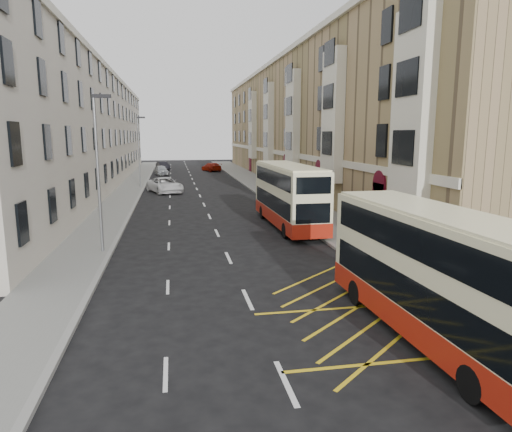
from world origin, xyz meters
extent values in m
plane|color=black|center=(0.00, 0.00, 0.00)|extent=(200.00, 200.00, 0.00)
cube|color=slate|center=(8.00, 30.00, 0.07)|extent=(4.00, 120.00, 0.15)
cube|color=slate|center=(-7.50, 30.00, 0.07)|extent=(3.00, 120.00, 0.15)
cube|color=gray|center=(6.00, 30.00, 0.07)|extent=(0.25, 120.00, 0.15)
cube|color=gray|center=(-6.00, 30.00, 0.07)|extent=(0.25, 120.00, 0.15)
cube|color=#9D815B|center=(15.00, 45.50, 7.50)|extent=(10.00, 79.00, 15.00)
cube|color=silver|center=(9.97, 45.50, 4.00)|extent=(0.18, 79.00, 0.50)
cube|color=silver|center=(9.90, 45.50, 15.00)|extent=(0.40, 79.00, 0.50)
cube|color=silver|center=(9.65, 10.00, 7.50)|extent=(0.80, 3.20, 10.00)
cube|color=silver|center=(9.65, 22.00, 7.50)|extent=(0.80, 3.20, 10.00)
cube|color=silver|center=(9.65, 34.00, 7.50)|extent=(0.80, 3.20, 10.00)
cube|color=silver|center=(9.65, 46.00, 7.50)|extent=(0.80, 3.20, 10.00)
cube|color=silver|center=(9.65, 58.00, 7.50)|extent=(0.80, 3.20, 10.00)
cube|color=#500818|center=(9.95, 14.00, 1.70)|extent=(0.20, 1.60, 3.00)
cube|color=#500818|center=(9.95, 26.00, 1.70)|extent=(0.20, 1.60, 3.00)
cube|color=#500818|center=(9.95, 38.00, 1.70)|extent=(0.20, 1.60, 3.00)
cube|color=#500818|center=(9.95, 50.00, 1.70)|extent=(0.20, 1.60, 3.00)
cube|color=#500818|center=(9.95, 62.00, 1.70)|extent=(0.20, 1.60, 3.00)
cube|color=beige|center=(-13.50, 45.50, 6.50)|extent=(9.00, 79.00, 13.00)
cube|color=silver|center=(-8.97, 45.50, 13.00)|extent=(0.30, 79.00, 0.50)
cube|color=black|center=(7.56, 1.90, 1.45)|extent=(0.08, 0.08, 2.60)
cube|color=black|center=(8.84, 1.90, 1.45)|extent=(0.08, 0.08, 2.60)
cube|color=black|center=(8.45, 0.60, 0.60)|extent=(0.35, 1.60, 0.06)
cylinder|color=red|center=(6.25, 2.50, 0.65)|extent=(0.06, 0.06, 1.00)
cylinder|color=red|center=(6.25, 5.75, 0.65)|extent=(0.06, 0.06, 1.00)
cylinder|color=red|center=(6.25, 9.00, 0.65)|extent=(0.06, 0.06, 1.00)
cube|color=red|center=(6.25, 5.75, 1.13)|extent=(0.05, 6.50, 0.06)
cube|color=red|center=(6.25, 5.75, 0.70)|extent=(0.05, 6.50, 0.06)
cylinder|color=gray|center=(-6.40, 12.00, 4.15)|extent=(0.16, 0.16, 8.00)
cube|color=black|center=(-6.00, 12.00, 8.05)|extent=(0.90, 0.18, 0.18)
cylinder|color=gray|center=(-6.40, 42.00, 4.15)|extent=(0.16, 0.16, 8.00)
cube|color=black|center=(-6.00, 42.00, 8.05)|extent=(0.90, 0.18, 0.18)
cube|color=#F4EEB8|center=(5.00, -0.37, 2.11)|extent=(2.59, 10.06, 3.59)
cube|color=#A81E0E|center=(5.00, -0.37, 0.73)|extent=(2.62, 10.09, 0.82)
cube|color=black|center=(5.00, -0.37, 1.68)|extent=(2.60, 9.26, 1.00)
cube|color=black|center=(5.00, -0.37, 3.22)|extent=(2.60, 9.26, 0.91)
cube|color=#F4EEB8|center=(5.00, -0.37, 3.94)|extent=(2.49, 9.66, 0.11)
cube|color=black|center=(4.84, 4.61, 1.73)|extent=(1.93, 0.13, 1.18)
cube|color=black|center=(4.84, 4.61, 3.59)|extent=(1.59, 0.12, 0.41)
cylinder|color=black|center=(3.87, 2.79, 0.45)|extent=(0.28, 0.92, 0.91)
cylinder|color=black|center=(5.92, 2.86, 0.45)|extent=(0.28, 0.92, 0.91)
cylinder|color=black|center=(4.08, -3.60, 0.45)|extent=(0.28, 0.92, 0.91)
cube|color=#F4EEB8|center=(4.95, 17.12, 2.22)|extent=(2.53, 10.52, 3.76)
cube|color=#A81E0E|center=(4.95, 17.12, 0.76)|extent=(2.56, 10.54, 0.86)
cube|color=black|center=(4.95, 17.12, 1.76)|extent=(2.56, 9.68, 1.05)
cube|color=black|center=(4.95, 17.12, 3.38)|extent=(2.56, 9.68, 0.95)
cube|color=#F4EEB8|center=(4.95, 17.12, 4.14)|extent=(2.43, 10.10, 0.11)
cube|color=black|center=(4.87, 22.34, 1.81)|extent=(2.03, 0.10, 1.24)
cube|color=black|center=(4.87, 22.34, 3.76)|extent=(1.67, 0.10, 0.43)
cube|color=black|center=(5.02, 11.90, 1.81)|extent=(2.03, 0.10, 1.14)
cylinder|color=black|center=(3.82, 20.46, 0.48)|extent=(0.28, 0.96, 0.95)
cylinder|color=black|center=(5.98, 20.49, 0.48)|extent=(0.28, 0.96, 0.95)
cylinder|color=black|center=(3.92, 13.75, 0.48)|extent=(0.28, 0.96, 0.95)
cylinder|color=black|center=(6.07, 13.78, 0.48)|extent=(0.28, 0.96, 0.95)
imported|color=black|center=(7.55, 2.88, 1.07)|extent=(0.93, 0.74, 1.84)
imported|color=black|center=(6.48, 3.18, 1.05)|extent=(1.15, 0.75, 1.81)
imported|color=silver|center=(-3.52, 37.24, 0.80)|extent=(4.39, 6.32, 1.60)
imported|color=#A0A4A9|center=(-4.36, 58.82, 0.75)|extent=(2.47, 4.65, 1.51)
imported|color=black|center=(-4.29, 68.77, 0.72)|extent=(2.67, 4.65, 1.45)
imported|color=#9A1605|center=(3.80, 64.93, 0.72)|extent=(3.51, 5.34, 1.44)
camera|label=1|loc=(-2.65, -12.28, 6.20)|focal=32.00mm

